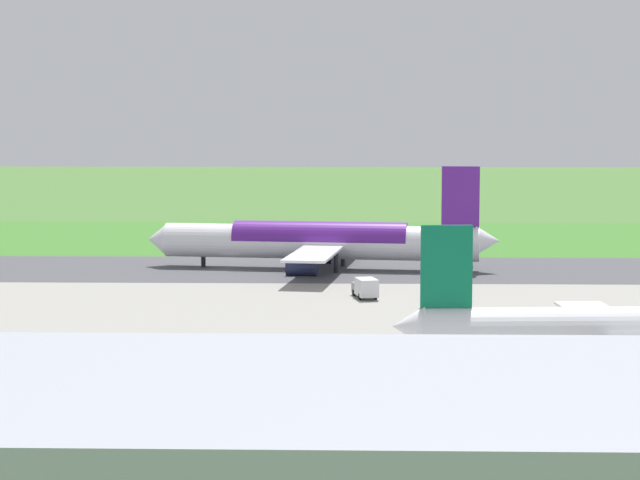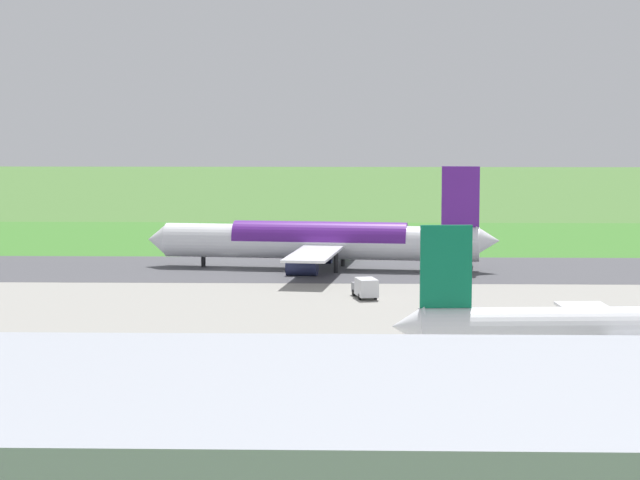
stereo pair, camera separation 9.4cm
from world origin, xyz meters
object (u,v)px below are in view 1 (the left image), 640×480
(airliner_main, at_px, (322,241))
(traffic_cone_orange, at_px, (230,242))
(service_truck_fuel, at_px, (365,288))
(no_stopping_sign, at_px, (263,232))
(airliner_parked_near, at_px, (635,329))

(airliner_main, distance_m, traffic_cone_orange, 41.93)
(service_truck_fuel, relative_size, traffic_cone_orange, 11.19)
(no_stopping_sign, relative_size, traffic_cone_orange, 4.47)
(no_stopping_sign, bearing_deg, airliner_parked_near, 110.57)
(airliner_main, bearing_deg, no_stopping_sign, -74.18)
(traffic_cone_orange, bearing_deg, no_stopping_sign, -132.00)
(service_truck_fuel, height_order, traffic_cone_orange, service_truck_fuel)
(service_truck_fuel, distance_m, traffic_cone_orange, 70.70)
(no_stopping_sign, bearing_deg, airliner_main, 105.82)
(airliner_parked_near, distance_m, no_stopping_sign, 121.33)
(service_truck_fuel, relative_size, no_stopping_sign, 2.50)
(airliner_parked_near, bearing_deg, traffic_cone_orange, -65.77)
(airliner_main, xyz_separation_m, service_truck_fuel, (-6.15, 28.80, -2.95))
(no_stopping_sign, distance_m, traffic_cone_orange, 8.54)
(airliner_parked_near, height_order, no_stopping_sign, airliner_parked_near)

